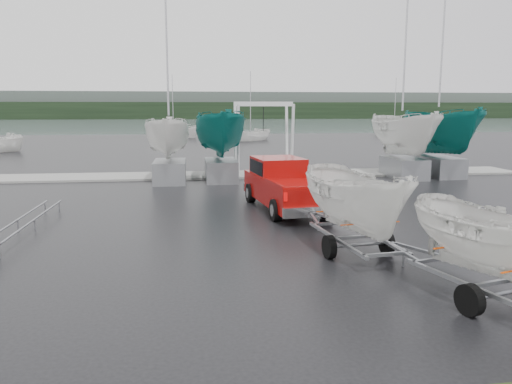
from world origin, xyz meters
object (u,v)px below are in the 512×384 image
trailer_hitched (358,145)px  trailer_parked (502,178)px  pickup_truck (283,183)px  boat_hoist (263,128)px

trailer_hitched → trailer_parked: size_ratio=1.15×
pickup_truck → trailer_parked: size_ratio=1.27×
pickup_truck → boat_hoist: 9.66m
pickup_truck → trailer_hitched: trailer_hitched is taller
trailer_parked → boat_hoist: bearing=79.3°
pickup_truck → boat_hoist: (0.62, 9.49, 1.70)m
trailer_hitched → boat_hoist: size_ratio=1.28×
boat_hoist → trailer_parked: bearing=-85.2°
trailer_hitched → pickup_truck: bearing=90.0°
pickup_truck → boat_hoist: size_ratio=1.41×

